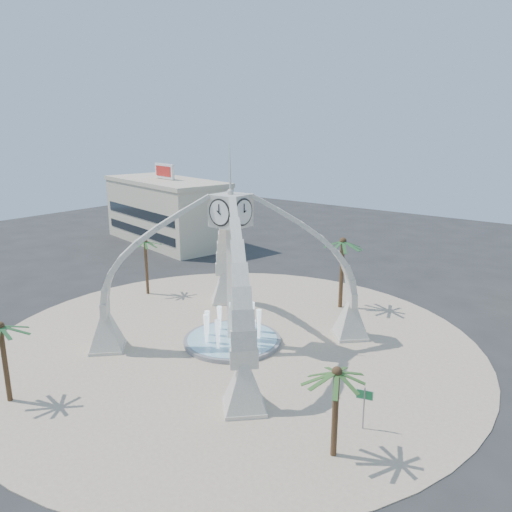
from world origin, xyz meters
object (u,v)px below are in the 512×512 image
Objects in this scene: palm_west at (145,242)px; fountain at (232,340)px; clock_tower at (231,267)px; palm_north at (343,242)px; palm_east at (337,373)px; palm_south at (0,327)px; street_sign at (364,400)px.

fountain is at bearing -14.25° from palm_west.
clock_tower is 13.18m from palm_north.
fountain is 16.44m from palm_east.
palm_north is at bearing 26.45° from palm_west.
palm_west is at bearing 116.03° from palm_south.
street_sign is (0.16, 3.20, -3.01)m from palm_east.
palm_east is 4.40m from street_sign.
palm_north is 1.28× the size of palm_south.
palm_east is (13.78, -7.65, 4.66)m from fountain.
palm_north is at bearing 73.37° from palm_south.
clock_tower is 2.39× the size of palm_north.
palm_south is at bearing -63.97° from palm_west.
palm_west is at bearing -153.55° from palm_north.
palm_north is (2.97, 12.83, 0.13)m from clock_tower.
fountain is 1.25× the size of palm_west.
fountain is 1.06× the size of palm_north.
palm_south is (-8.53, -28.56, -1.46)m from palm_north.
palm_west is 1.09× the size of palm_south.
palm_north is 2.78× the size of street_sign.
fountain is at bearing 150.96° from palm_east.
palm_west is at bearing 147.42° from street_sign.
palm_north reaches higher than fountain.
palm_east is at bearing 22.65° from palm_south.
palm_west is (-28.90, 11.49, 0.75)m from palm_east.
street_sign is (29.05, -8.29, -3.75)m from palm_west.
palm_north is at bearing 105.74° from street_sign.
palm_south is at bearing -157.35° from palm_east.
clock_tower reaches higher than street_sign.
clock_tower is at bearing 150.96° from palm_east.
clock_tower reaches higher than palm_south.
palm_east is 0.96× the size of palm_south.
street_sign is at bearing -17.70° from fountain.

